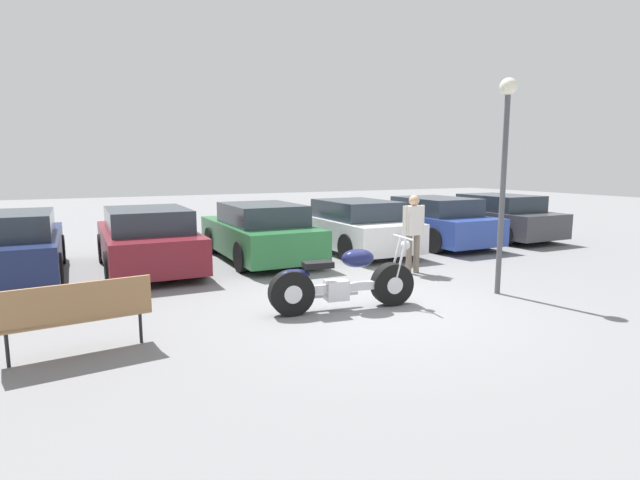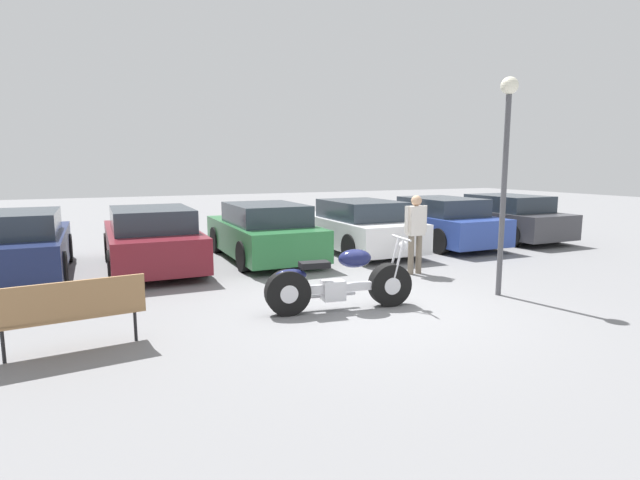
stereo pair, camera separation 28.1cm
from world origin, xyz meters
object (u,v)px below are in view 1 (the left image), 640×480
object	(u,v)px
parked_car_green	(260,233)
parked_car_blue	(431,222)
parked_car_maroon	(148,240)
parked_car_dark_grey	(495,217)
parked_car_navy	(10,247)
person_standing	(413,228)
lamp_post	(505,148)
park_bench	(77,311)
parked_car_white	(352,227)
motorcycle	(342,282)

from	to	relation	value
parked_car_green	parked_car_blue	size ratio (longest dim) A/B	1.00
parked_car_maroon	parked_car_green	bearing A→B (deg)	1.42
parked_car_green	parked_car_dark_grey	size ratio (longest dim) A/B	1.00
parked_car_navy	parked_car_blue	xyz separation A→B (m)	(10.00, -0.14, 0.00)
parked_car_blue	person_standing	bearing A→B (deg)	-133.87
parked_car_blue	lamp_post	xyz separation A→B (m)	(-2.38, -4.80, 1.85)
person_standing	parked_car_dark_grey	bearing A→B (deg)	29.50
parked_car_dark_grey	lamp_post	distance (m)	7.18
lamp_post	park_bench	bearing A→B (deg)	179.80
parked_car_maroon	lamp_post	distance (m)	7.21
parked_car_white	parked_car_dark_grey	world-z (taller)	same
park_bench	lamp_post	world-z (taller)	lamp_post
motorcycle	lamp_post	xyz separation A→B (m)	(2.88, -0.32, 2.05)
lamp_post	person_standing	bearing A→B (deg)	99.41
motorcycle	parked_car_green	xyz separation A→B (m)	(0.26, 4.48, 0.20)
person_standing	park_bench	bearing A→B (deg)	-162.39
parked_car_navy	person_standing	xyz separation A→B (m)	(7.29, -2.96, 0.31)
parked_car_green	parked_car_navy	bearing A→B (deg)	178.34
parked_car_navy	parked_car_dark_grey	world-z (taller)	same
parked_car_dark_grey	parked_car_white	bearing A→B (deg)	-178.58
parked_car_maroon	parked_car_white	bearing A→B (deg)	0.80
parked_car_dark_grey	person_standing	distance (m)	5.99
parked_car_navy	parked_car_maroon	world-z (taller)	same
parked_car_blue	lamp_post	world-z (taller)	lamp_post
parked_car_navy	parked_car_dark_grey	size ratio (longest dim) A/B	1.00
motorcycle	parked_car_navy	size ratio (longest dim) A/B	0.57
parked_car_white	parked_car_blue	size ratio (longest dim) A/B	1.00
parked_car_maroon	lamp_post	xyz separation A→B (m)	(5.12, -4.73, 1.85)
park_bench	person_standing	xyz separation A→B (m)	(6.17, 1.96, 0.39)
parked_car_white	person_standing	size ratio (longest dim) A/B	2.56
parked_car_green	parked_car_blue	distance (m)	5.00
parked_car_maroon	parked_car_dark_grey	world-z (taller)	same
parked_car_maroon	parked_car_blue	distance (m)	7.50
parked_car_navy	parked_car_maroon	distance (m)	2.51
parked_car_navy	parked_car_white	distance (m)	7.50
parked_car_navy	lamp_post	world-z (taller)	lamp_post
motorcycle	parked_car_dark_grey	distance (m)	9.02
parked_car_navy	parked_car_blue	size ratio (longest dim) A/B	1.00
parked_car_dark_grey	park_bench	distance (m)	12.39
parked_car_green	park_bench	size ratio (longest dim) A/B	2.48
lamp_post	motorcycle	bearing A→B (deg)	173.66
park_bench	person_standing	size ratio (longest dim) A/B	1.03
parked_car_blue	lamp_post	distance (m)	5.67
park_bench	parked_car_maroon	bearing A→B (deg)	73.70
parked_car_green	park_bench	xyz separation A→B (m)	(-3.88, -4.77, -0.08)
parked_car_white	lamp_post	world-z (taller)	lamp_post
lamp_post	parked_car_white	bearing A→B (deg)	91.43
parked_car_maroon	parked_car_blue	xyz separation A→B (m)	(7.50, 0.06, 0.00)
parked_car_green	parked_car_white	size ratio (longest dim) A/B	1.00
parked_car_blue	parked_car_dark_grey	xyz separation A→B (m)	(2.50, 0.13, 0.00)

